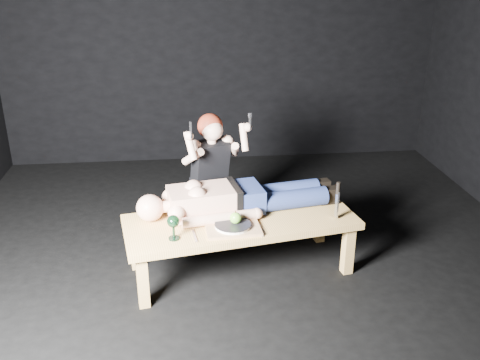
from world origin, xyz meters
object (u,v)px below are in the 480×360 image
Objects in this scene: goblet at (173,227)px; carving_knife at (337,201)px; serving_tray at (233,228)px; kneeling_woman at (207,173)px; lying_man at (242,194)px; table at (241,245)px.

carving_knife reaches higher than goblet.
kneeling_woman is at bearing 100.34° from serving_tray.
lying_man is at bearing 73.07° from serving_tray.
carving_knife is (1.22, 0.19, 0.06)m from goblet.
lying_man is 9.44× the size of goblet.
kneeling_woman is at bearing 107.56° from lying_man.
table is at bearing 164.67° from carving_knife.
goblet is (-0.50, -0.26, 0.32)m from table.
serving_tray is at bearing 13.04° from goblet.
goblet reaches higher than serving_tray.
table is 0.82m from carving_knife.
serving_tray is at bearing -125.11° from table.
lying_man is at bearing 39.06° from goblet.
kneeling_woman is 3.88× the size of carving_knife.
table is 9.48× the size of goblet.
kneeling_woman is 0.94m from goblet.
serving_tray is 0.44m from goblet.
lying_man reaches higher than table.
carving_knife is at bearing -57.18° from kneeling_woman.
kneeling_woman is 6.28× the size of goblet.
kneeling_woman reaches higher than goblet.
kneeling_woman is 2.94× the size of serving_tray.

